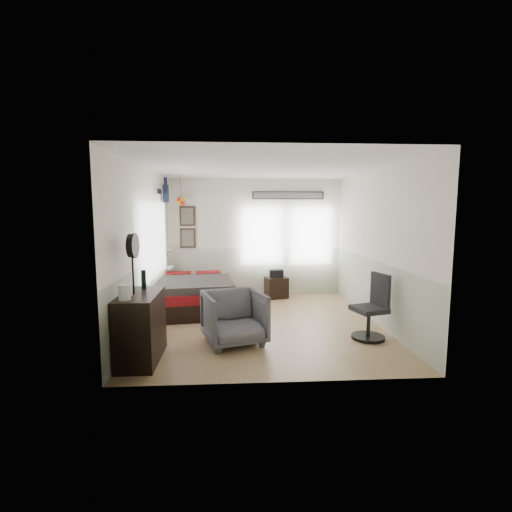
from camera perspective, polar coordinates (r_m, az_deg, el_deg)
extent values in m
cube|color=#9D7649|center=(6.63, 1.09, -10.37)|extent=(4.00, 4.50, 0.01)
cube|color=silver|center=(8.60, -0.10, 2.84)|extent=(4.00, 0.02, 2.70)
cube|color=silver|center=(4.14, 3.65, -1.75)|extent=(4.00, 0.02, 2.70)
cube|color=silver|center=(6.51, -16.71, 1.19)|extent=(0.02, 4.50, 2.70)
cube|color=silver|center=(6.82, 18.12, 1.39)|extent=(0.02, 4.50, 2.70)
cube|color=white|center=(6.37, 1.15, 13.53)|extent=(4.00, 4.50, 0.02)
cube|color=#B1C09E|center=(8.69, -0.09, -2.43)|extent=(4.00, 0.01, 1.10)
cube|color=#B1C09E|center=(6.64, -16.39, -5.70)|extent=(0.01, 4.50, 1.10)
cube|color=#B1C09E|center=(6.94, 17.80, -5.20)|extent=(0.01, 4.50, 1.10)
cube|color=silver|center=(7.03, -15.41, 2.46)|extent=(0.03, 2.20, 1.35)
cube|color=silver|center=(8.56, 0.92, 3.16)|extent=(0.95, 0.03, 1.30)
cube|color=silver|center=(8.73, 8.48, 3.16)|extent=(0.95, 0.03, 1.30)
cube|color=#322217|center=(8.61, -10.45, 2.73)|extent=(0.35, 0.03, 0.45)
cube|color=#322217|center=(8.59, -10.52, 6.06)|extent=(0.35, 0.03, 0.45)
cube|color=#7F7259|center=(8.59, -10.46, 2.72)|extent=(0.27, 0.01, 0.37)
cube|color=#7F7259|center=(8.57, -10.54, 6.06)|extent=(0.27, 0.01, 0.37)
cube|color=#322217|center=(8.62, 4.96, 9.28)|extent=(1.65, 0.03, 0.18)
cube|color=gray|center=(8.61, 4.98, 9.28)|extent=(1.58, 0.01, 0.13)
cube|color=white|center=(7.61, -14.74, 9.60)|extent=(0.02, 0.48, 0.14)
sphere|color=red|center=(8.34, -11.48, 8.28)|extent=(0.20, 0.20, 0.20)
cube|color=black|center=(7.61, -9.42, -6.91)|extent=(1.61, 2.12, 0.31)
cube|color=#A11F19|center=(7.56, -9.46, -5.10)|extent=(1.56, 2.07, 0.18)
cube|color=#33302A|center=(7.32, -9.66, -4.26)|extent=(1.60, 1.58, 0.14)
cube|color=#A11F19|center=(8.33, -11.15, -2.91)|extent=(0.58, 0.40, 0.14)
cube|color=#A11F19|center=(8.27, -6.69, -2.89)|extent=(0.58, 0.40, 0.14)
cube|color=black|center=(5.20, -17.29, -10.41)|extent=(0.48, 1.00, 0.90)
imported|color=slate|center=(5.60, -3.38, -9.43)|extent=(1.06, 1.07, 0.79)
cube|color=black|center=(8.46, 3.14, -4.87)|extent=(0.55, 0.48, 0.47)
cylinder|color=black|center=(6.14, 16.84, -11.86)|extent=(0.51, 0.51, 0.05)
cylinder|color=black|center=(6.07, 16.92, -9.89)|extent=(0.06, 0.06, 0.39)
cube|color=#252526|center=(6.01, 16.99, -7.84)|extent=(0.56, 0.56, 0.08)
cube|color=#252526|center=(6.06, 18.58, -4.92)|extent=(0.17, 0.41, 0.51)
cylinder|color=silver|center=(4.78, -19.58, -5.29)|extent=(0.14, 0.14, 0.19)
cube|color=silver|center=(4.76, -18.60, -5.20)|extent=(0.02, 0.02, 0.11)
cylinder|color=black|center=(5.32, -16.90, -3.49)|extent=(0.07, 0.07, 0.27)
cylinder|color=black|center=(5.04, -18.42, -2.17)|extent=(0.02, 0.02, 0.61)
cylinder|color=black|center=(5.00, -18.57, 1.52)|extent=(0.07, 0.31, 0.31)
cylinder|color=black|center=(4.99, -18.12, 1.52)|extent=(0.03, 0.33, 0.33)
cube|color=black|center=(8.40, 3.15, -2.71)|extent=(0.30, 0.20, 0.18)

